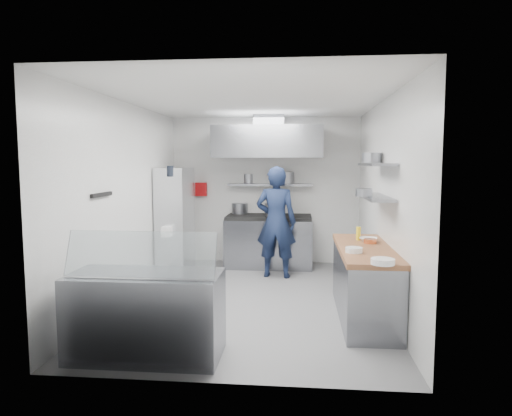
# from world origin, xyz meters

# --- Properties ---
(floor) EXTENTS (5.00, 5.00, 0.00)m
(floor) POSITION_xyz_m (0.00, 0.00, 0.00)
(floor) COLOR slate
(floor) RESTS_ON ground
(ceiling) EXTENTS (5.00, 5.00, 0.00)m
(ceiling) POSITION_xyz_m (0.00, 0.00, 2.80)
(ceiling) COLOR silver
(ceiling) RESTS_ON wall_back
(wall_back) EXTENTS (3.60, 2.80, 0.02)m
(wall_back) POSITION_xyz_m (0.00, 2.50, 1.40)
(wall_back) COLOR white
(wall_back) RESTS_ON floor
(wall_front) EXTENTS (3.60, 2.80, 0.02)m
(wall_front) POSITION_xyz_m (0.00, -2.50, 1.40)
(wall_front) COLOR white
(wall_front) RESTS_ON floor
(wall_left) EXTENTS (2.80, 5.00, 0.02)m
(wall_left) POSITION_xyz_m (-1.80, 0.00, 1.40)
(wall_left) COLOR white
(wall_left) RESTS_ON floor
(wall_right) EXTENTS (2.80, 5.00, 0.02)m
(wall_right) POSITION_xyz_m (1.80, 0.00, 1.40)
(wall_right) COLOR white
(wall_right) RESTS_ON floor
(gas_range) EXTENTS (1.60, 0.80, 0.90)m
(gas_range) POSITION_xyz_m (0.10, 2.10, 0.45)
(gas_range) COLOR gray
(gas_range) RESTS_ON floor
(cooktop) EXTENTS (1.57, 0.78, 0.06)m
(cooktop) POSITION_xyz_m (0.10, 2.10, 0.93)
(cooktop) COLOR black
(cooktop) RESTS_ON gas_range
(stock_pot_left) EXTENTS (0.31, 0.31, 0.20)m
(stock_pot_left) POSITION_xyz_m (-0.48, 2.37, 1.06)
(stock_pot_left) COLOR slate
(stock_pot_left) RESTS_ON cooktop
(stock_pot_mid) EXTENTS (0.34, 0.34, 0.24)m
(stock_pot_mid) POSITION_xyz_m (0.19, 2.03, 1.08)
(stock_pot_mid) COLOR slate
(stock_pot_mid) RESTS_ON cooktop
(over_range_shelf) EXTENTS (1.60, 0.30, 0.04)m
(over_range_shelf) POSITION_xyz_m (0.10, 2.34, 1.52)
(over_range_shelf) COLOR gray
(over_range_shelf) RESTS_ON wall_back
(shelf_pot_a) EXTENTS (0.23, 0.23, 0.18)m
(shelf_pot_a) POSITION_xyz_m (-0.33, 2.58, 1.63)
(shelf_pot_a) COLOR slate
(shelf_pot_a) RESTS_ON over_range_shelf
(shelf_pot_b) EXTENTS (0.32, 0.32, 0.22)m
(shelf_pot_b) POSITION_xyz_m (0.40, 2.38, 1.65)
(shelf_pot_b) COLOR slate
(shelf_pot_b) RESTS_ON over_range_shelf
(extractor_hood) EXTENTS (1.90, 1.15, 0.55)m
(extractor_hood) POSITION_xyz_m (0.10, 1.93, 2.30)
(extractor_hood) COLOR gray
(extractor_hood) RESTS_ON wall_back
(hood_duct) EXTENTS (0.55, 0.55, 0.24)m
(hood_duct) POSITION_xyz_m (0.10, 2.15, 2.68)
(hood_duct) COLOR slate
(hood_duct) RESTS_ON extractor_hood
(red_firebox) EXTENTS (0.22, 0.10, 0.26)m
(red_firebox) POSITION_xyz_m (-1.25, 2.44, 1.42)
(red_firebox) COLOR #B60E12
(red_firebox) RESTS_ON wall_back
(chef) EXTENTS (0.74, 0.53, 1.88)m
(chef) POSITION_xyz_m (0.27, 1.32, 0.94)
(chef) COLOR #131D3A
(chef) RESTS_ON floor
(wire_rack) EXTENTS (0.50, 0.90, 1.85)m
(wire_rack) POSITION_xyz_m (-1.53, 1.55, 0.93)
(wire_rack) COLOR silver
(wire_rack) RESTS_ON floor
(rack_bin_a) EXTENTS (0.15, 0.19, 0.17)m
(rack_bin_a) POSITION_xyz_m (-1.53, 1.02, 0.80)
(rack_bin_a) COLOR white
(rack_bin_a) RESTS_ON wire_rack
(rack_bin_b) EXTENTS (0.16, 0.20, 0.18)m
(rack_bin_b) POSITION_xyz_m (-1.53, 1.44, 1.30)
(rack_bin_b) COLOR yellow
(rack_bin_b) RESTS_ON wire_rack
(rack_jar) EXTENTS (0.11, 0.11, 0.18)m
(rack_jar) POSITION_xyz_m (-1.48, 1.10, 1.80)
(rack_jar) COLOR black
(rack_jar) RESTS_ON wire_rack
(knife_strip) EXTENTS (0.04, 0.55, 0.05)m
(knife_strip) POSITION_xyz_m (-1.78, -0.90, 1.55)
(knife_strip) COLOR black
(knife_strip) RESTS_ON wall_left
(prep_counter_base) EXTENTS (0.62, 2.00, 0.84)m
(prep_counter_base) POSITION_xyz_m (1.48, -0.60, 0.42)
(prep_counter_base) COLOR gray
(prep_counter_base) RESTS_ON floor
(prep_counter_top) EXTENTS (0.65, 2.04, 0.06)m
(prep_counter_top) POSITION_xyz_m (1.48, -0.60, 0.87)
(prep_counter_top) COLOR #8E5D3A
(prep_counter_top) RESTS_ON prep_counter_base
(plate_stack_a) EXTENTS (0.25, 0.25, 0.06)m
(plate_stack_a) POSITION_xyz_m (1.52, -1.58, 0.93)
(plate_stack_a) COLOR white
(plate_stack_a) RESTS_ON prep_counter_top
(plate_stack_b) EXTENTS (0.20, 0.20, 0.06)m
(plate_stack_b) POSITION_xyz_m (1.30, -0.98, 0.93)
(plate_stack_b) COLOR white
(plate_stack_b) RESTS_ON prep_counter_top
(copper_pan) EXTENTS (0.16, 0.16, 0.06)m
(copper_pan) POSITION_xyz_m (1.58, -0.35, 0.93)
(copper_pan) COLOR #D56D3C
(copper_pan) RESTS_ON prep_counter_top
(squeeze_bottle) EXTENTS (0.06, 0.06, 0.18)m
(squeeze_bottle) POSITION_xyz_m (1.46, -0.11, 0.99)
(squeeze_bottle) COLOR yellow
(squeeze_bottle) RESTS_ON prep_counter_top
(mixing_bowl) EXTENTS (0.28, 0.28, 0.06)m
(mixing_bowl) POSITION_xyz_m (1.58, -0.23, 0.93)
(mixing_bowl) COLOR white
(mixing_bowl) RESTS_ON prep_counter_top
(wall_shelf_lower) EXTENTS (0.30, 1.30, 0.04)m
(wall_shelf_lower) POSITION_xyz_m (1.64, -0.30, 1.50)
(wall_shelf_lower) COLOR gray
(wall_shelf_lower) RESTS_ON wall_right
(wall_shelf_upper) EXTENTS (0.30, 1.30, 0.04)m
(wall_shelf_upper) POSITION_xyz_m (1.64, -0.30, 1.92)
(wall_shelf_upper) COLOR gray
(wall_shelf_upper) RESTS_ON wall_right
(shelf_pot_c) EXTENTS (0.21, 0.21, 0.10)m
(shelf_pot_c) POSITION_xyz_m (1.47, -0.47, 1.57)
(shelf_pot_c) COLOR slate
(shelf_pot_c) RESTS_ON wall_shelf_lower
(shelf_pot_d) EXTENTS (0.27, 0.27, 0.14)m
(shelf_pot_d) POSITION_xyz_m (1.65, 0.16, 2.01)
(shelf_pot_d) COLOR slate
(shelf_pot_d) RESTS_ON wall_shelf_upper
(display_case) EXTENTS (1.50, 0.70, 0.85)m
(display_case) POSITION_xyz_m (-0.86, -2.00, 0.42)
(display_case) COLOR gray
(display_case) RESTS_ON floor
(display_glass) EXTENTS (1.47, 0.19, 0.42)m
(display_glass) POSITION_xyz_m (-0.86, -2.12, 1.07)
(display_glass) COLOR silver
(display_glass) RESTS_ON display_case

